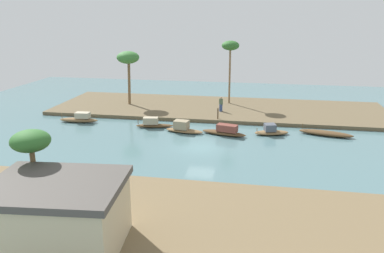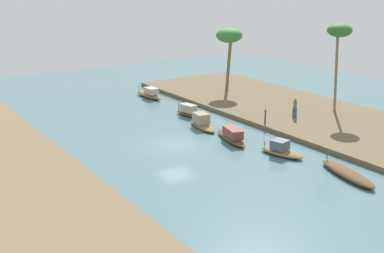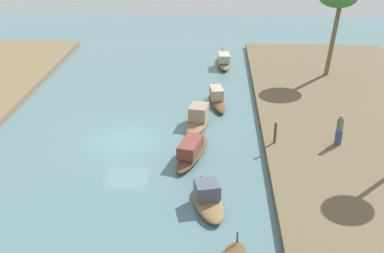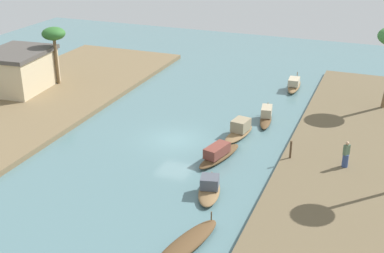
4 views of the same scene
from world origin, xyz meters
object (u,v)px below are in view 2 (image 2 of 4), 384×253
Objects in this scene: sampan_near_left_bank at (202,123)px; mooring_post at (265,117)px; sampan_open_hull at (149,94)px; palm_tree_left_far at (229,37)px; sampan_with_tall_canopy at (281,150)px; person_on_near_bank at (295,109)px; sampan_with_red_awning at (190,112)px; sampan_foreground at (347,173)px; sampan_upstream_small at (232,136)px; palm_tree_left_near at (339,33)px.

mooring_post is at bearing -115.44° from sampan_near_left_bank.
sampan_open_hull is 10.41m from palm_tree_left_far.
person_on_near_bank is at bearing -64.50° from sampan_with_tall_canopy.
sampan_with_red_awning is 11.75m from palm_tree_left_far.
sampan_foreground is 26.13m from sampan_open_hull.
sampan_with_red_awning is at bearing 4.46° from sampan_upstream_small.
palm_tree_left_near is at bearing -31.59° from sampan_foreground.
palm_tree_left_far is (-3.05, -8.12, 5.75)m from sampan_open_hull.
sampan_upstream_small is 4.76m from mooring_post.
sampan_near_left_bank is (14.10, 1.45, 0.21)m from sampan_foreground.
sampan_upstream_small is (-16.30, 1.86, 0.01)m from sampan_open_hull.
sampan_open_hull is (26.13, -0.22, 0.17)m from sampan_foreground.
palm_tree_left_near reaches higher than sampan_with_tall_canopy.
sampan_foreground is 1.48× the size of sampan_with_tall_canopy.
person_on_near_bank is 7.74m from palm_tree_left_near.
sampan_foreground is at bearing -156.41° from sampan_upstream_small.
sampan_upstream_small is 1.15× the size of sampan_near_left_bank.
mooring_post is (-3.04, -4.37, 0.55)m from sampan_near_left_bank.
sampan_with_tall_canopy is 20.82m from sampan_open_hull.
mooring_post is (-15.06, -2.70, 0.59)m from sampan_open_hull.
sampan_open_hull is 20.13m from palm_tree_left_near.
sampan_near_left_bank is 5.35m from mooring_post.
sampan_open_hull reaches higher than sampan_with_tall_canopy.
palm_tree_left_near reaches higher than sampan_open_hull.
sampan_foreground is 1.21× the size of sampan_open_hull.
sampan_foreground is at bearing 5.53° from person_on_near_bank.
sampan_upstream_small is 0.59× the size of palm_tree_left_near.
sampan_with_red_awning is at bearing 122.44° from palm_tree_left_far.
palm_tree_left_near reaches higher than sampan_foreground.
person_on_near_bank is at bearing -66.82° from sampan_upstream_small.
sampan_with_red_awning is 12.26m from sampan_with_tall_canopy.
mooring_post reaches higher than sampan_with_red_awning.
person_on_near_bank is at bearing 82.15° from palm_tree_left_near.
sampan_near_left_bank is 3.36× the size of mooring_post.
sampan_with_red_awning is 7.30m from mooring_post.
sampan_with_red_awning is 3.67m from sampan_near_left_bank.
palm_tree_left_near is at bearing -97.12° from sampan_near_left_bank.
palm_tree_left_near is (0.68, -12.38, 7.09)m from sampan_upstream_small.
sampan_open_hull is (20.80, -0.90, 0.03)m from sampan_with_tall_canopy.
sampan_upstream_small is 8.17m from person_on_near_bank.
sampan_open_hull is at bearing 69.42° from palm_tree_left_far.
sampan_near_left_bank is at bearing -8.62° from sampan_with_tall_canopy.
palm_tree_left_near reaches higher than sampan_near_left_bank.
sampan_open_hull is at bearing -16.16° from sampan_with_tall_canopy.
palm_tree_left_far reaches higher than sampan_open_hull.
person_on_near_bank reaches higher than mooring_post.
sampan_foreground is 25.25m from palm_tree_left_far.
sampan_with_tall_canopy is at bearing 173.96° from sampan_open_hull.
sampan_with_tall_canopy is 0.53× the size of palm_tree_left_far.
palm_tree_left_near reaches higher than sampan_with_red_awning.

